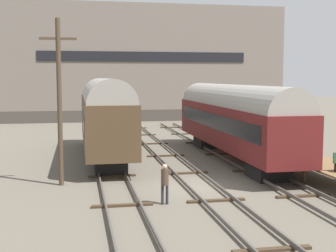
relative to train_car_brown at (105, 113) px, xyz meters
The scene contains 10 objects.
ground_plane 10.66m from the train_car_brown, 66.21° to the right, with size 200.00×200.00×0.00m, color #60594C.
track_left 9.79m from the train_car_brown, 90.00° to the right, with size 2.60×60.00×0.26m.
track_middle 10.62m from the train_car_brown, 66.21° to the right, with size 2.60×60.00×0.26m.
track_right 12.79m from the train_car_brown, 48.60° to the right, with size 2.60×60.00×0.26m.
train_car_brown is the anchor object (origin of this frame).
train_car_maroon 8.58m from the train_car_brown, 16.32° to the right, with size 2.88×18.04×4.96m.
station_platform 14.55m from the train_car_brown, 41.44° to the right, with size 2.46×11.46×0.95m.
person_worker 12.64m from the train_car_brown, 81.60° to the right, with size 0.32×0.32×1.75m.
utility_pole 8.35m from the train_car_brown, 108.75° to the right, with size 1.80×0.24×8.31m.
warehouse_building 33.40m from the train_car_brown, 78.96° to the left, with size 36.43×14.01×14.46m.
Camera 1 is at (-5.88, -22.27, 5.41)m, focal length 50.00 mm.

